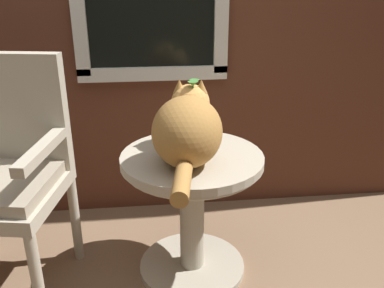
% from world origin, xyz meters
% --- Properties ---
extents(wicker_side_table, '(0.60, 0.60, 0.58)m').
position_xyz_m(wicker_side_table, '(0.22, 0.14, 0.39)').
color(wicker_side_table, '#B2A893').
rests_on(wicker_side_table, ground_plane).
extents(cat, '(0.33, 0.68, 0.29)m').
position_xyz_m(cat, '(0.20, 0.08, 0.73)').
color(cat, '#AD7A3D').
rests_on(cat, wicker_side_table).
extents(pewter_vase_with_ivy, '(0.12, 0.12, 0.29)m').
position_xyz_m(pewter_vase_with_ivy, '(0.25, 0.25, 0.67)').
color(pewter_vase_with_ivy, '#99999E').
rests_on(pewter_vase_with_ivy, wicker_side_table).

